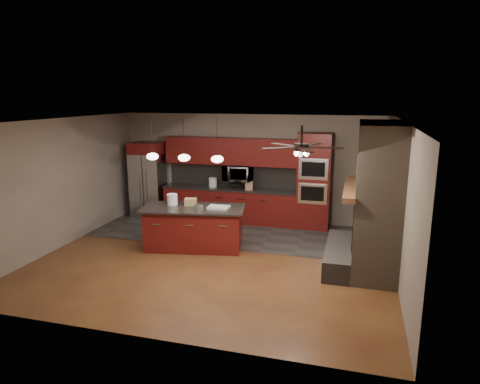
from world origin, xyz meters
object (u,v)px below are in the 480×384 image
(refrigerator, at_px, (149,180))
(paint_can, at_px, (199,208))
(paint_tray, at_px, (219,207))
(counter_bucket, at_px, (213,182))
(white_bucket, at_px, (172,200))
(microwave, at_px, (238,173))
(kitchen_island, at_px, (194,228))
(oven_tower, at_px, (314,181))
(cardboard_box, at_px, (191,202))
(counter_box, at_px, (249,186))

(refrigerator, xyz_separation_m, paint_can, (2.33, -2.32, -0.04))
(paint_tray, distance_m, counter_bucket, 2.28)
(refrigerator, bearing_deg, white_bucket, -51.62)
(paint_tray, bearing_deg, microwave, 92.56)
(microwave, xyz_separation_m, kitchen_island, (-0.37, -2.23, -0.84))
(oven_tower, xyz_separation_m, kitchen_island, (-2.34, -2.17, -0.73))
(refrigerator, bearing_deg, oven_tower, 0.95)
(microwave, height_order, refrigerator, refrigerator)
(kitchen_island, bearing_deg, cardboard_box, 119.97)
(oven_tower, height_order, counter_bucket, oven_tower)
(kitchen_island, bearing_deg, white_bucket, 161.58)
(paint_can, xyz_separation_m, counter_box, (0.50, 2.35, 0.03))
(counter_box, bearing_deg, refrigerator, 172.35)
(counter_bucket, bearing_deg, paint_tray, -67.91)
(microwave, height_order, counter_bucket, microwave)
(kitchen_island, bearing_deg, counter_box, 61.57)
(paint_can, distance_m, counter_bucket, 2.45)
(paint_tray, distance_m, counter_box, 2.07)
(counter_bucket, xyz_separation_m, counter_box, (1.00, -0.05, -0.02))
(oven_tower, relative_size, paint_can, 13.14)
(oven_tower, bearing_deg, kitchen_island, -137.13)
(refrigerator, relative_size, paint_tray, 4.55)
(white_bucket, relative_size, counter_bucket, 1.01)
(microwave, relative_size, white_bucket, 2.99)
(oven_tower, bearing_deg, counter_bucket, 179.84)
(refrigerator, distance_m, kitchen_island, 3.04)
(oven_tower, xyz_separation_m, counter_bucket, (-2.65, 0.01, -0.17))
(kitchen_island, height_order, paint_tray, paint_tray)
(oven_tower, relative_size, white_bucket, 9.73)
(counter_bucket, bearing_deg, refrigerator, -177.44)
(oven_tower, xyz_separation_m, paint_can, (-2.14, -2.39, -0.21))
(oven_tower, distance_m, refrigerator, 4.47)
(microwave, relative_size, refrigerator, 0.36)
(microwave, distance_m, counter_bucket, 0.73)
(paint_can, bearing_deg, cardboard_box, 132.01)
(paint_tray, xyz_separation_m, cardboard_box, (-0.66, 0.06, 0.06))
(microwave, relative_size, counter_bucket, 3.01)
(microwave, relative_size, paint_can, 4.04)
(cardboard_box, relative_size, counter_box, 1.20)
(oven_tower, height_order, counter_box, oven_tower)
(microwave, bearing_deg, refrigerator, -176.99)
(paint_tray, height_order, counter_bucket, counter_bucket)
(oven_tower, bearing_deg, paint_can, -131.84)
(refrigerator, xyz_separation_m, cardboard_box, (2.01, -1.97, -0.02))
(white_bucket, relative_size, counter_box, 1.16)
(kitchen_island, distance_m, counter_box, 2.31)
(paint_tray, bearing_deg, oven_tower, 47.30)
(refrigerator, distance_m, white_bucket, 2.59)
(oven_tower, distance_m, kitchen_island, 3.28)
(paint_tray, bearing_deg, refrigerator, 140.57)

